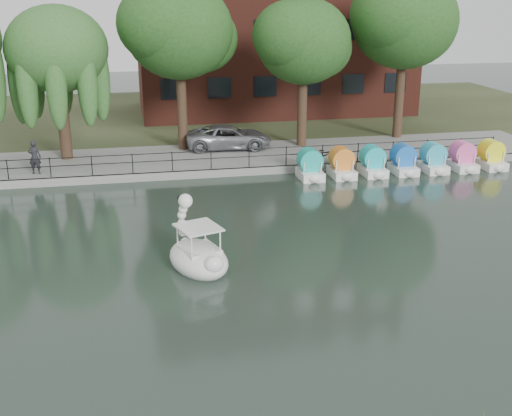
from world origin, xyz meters
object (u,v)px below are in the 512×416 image
object	(u,v)px
pedestrian	(34,155)
swan_boat	(198,253)
bicycle	(326,153)
minivan	(229,135)

from	to	relation	value
pedestrian	swan_boat	size ratio (longest dim) A/B	0.60
bicycle	pedestrian	distance (m)	15.02
pedestrian	minivan	bearing A→B (deg)	-150.22
bicycle	swan_boat	distance (m)	14.13
bicycle	swan_boat	size ratio (longest dim) A/B	0.52
pedestrian	bicycle	bearing A→B (deg)	-170.99
minivan	bicycle	world-z (taller)	minivan
bicycle	pedestrian	size ratio (longest dim) A/B	0.87
minivan	bicycle	distance (m)	6.17
pedestrian	swan_boat	xyz separation A→B (m)	(6.78, -12.20, -0.85)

